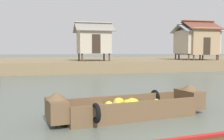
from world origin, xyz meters
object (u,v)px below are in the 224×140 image
object	(u,v)px
stilt_house_mid_left	(94,41)
stilt_house_mid_right	(197,41)
banana_boat	(130,107)
stilt_house_right	(197,42)

from	to	relation	value
stilt_house_mid_left	stilt_house_mid_right	bearing A→B (deg)	0.41
banana_boat	stilt_house_mid_right	bearing A→B (deg)	52.82
stilt_house_mid_right	stilt_house_right	xyz separation A→B (m)	(0.02, 0.22, -0.06)
stilt_house_mid_left	stilt_house_right	size ratio (longest dim) A/B	0.82
banana_boat	stilt_house_mid_left	world-z (taller)	stilt_house_mid_left
banana_boat	stilt_house_mid_right	size ratio (longest dim) A/B	1.14
banana_boat	stilt_house_right	xyz separation A→B (m)	(13.90, 18.52, 2.70)
stilt_house_mid_left	stilt_house_right	xyz separation A→B (m)	(11.63, 0.30, 0.05)
banana_boat	stilt_house_right	world-z (taller)	stilt_house_right
banana_boat	stilt_house_mid_left	distance (m)	18.55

